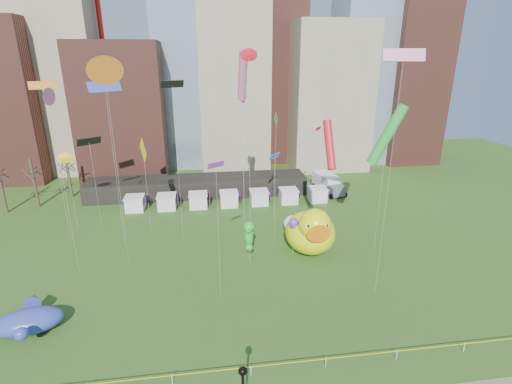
{
  "coord_description": "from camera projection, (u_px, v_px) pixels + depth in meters",
  "views": [
    {
      "loc": [
        -2.9,
        -23.2,
        23.5
      ],
      "look_at": [
        1.62,
        8.67,
        12.0
      ],
      "focal_mm": 27.0,
      "sensor_mm": 36.0,
      "label": 1
    }
  ],
  "objects": [
    {
      "name": "kite_12",
      "position": [
        143.0,
        151.0,
        49.74
      ],
      "size": [
        1.21,
        3.07,
        13.51
      ],
      "color": "silver",
      "rests_on": "ground"
    },
    {
      "name": "box_truck",
      "position": [
        328.0,
        183.0,
        69.5
      ],
      "size": [
        4.3,
        7.84,
        3.16
      ],
      "rotation": [
        0.0,
        0.0,
        0.22
      ],
      "color": "white",
      "rests_on": "ground"
    },
    {
      "name": "small_duck",
      "position": [
        296.0,
        224.0,
        53.18
      ],
      "size": [
        4.1,
        4.59,
        3.21
      ],
      "rotation": [
        0.0,
        0.0,
        0.36
      ],
      "color": "white",
      "rests_on": "ground"
    },
    {
      "name": "ground",
      "position": [
        251.0,
        375.0,
        29.91
      ],
      "size": [
        160.0,
        160.0,
        0.0
      ],
      "primitive_type": "plane",
      "color": "#385B1C",
      "rests_on": "ground"
    },
    {
      "name": "bare_trees",
      "position": [
        35.0,
        182.0,
        62.38
      ],
      "size": [
        8.44,
        6.44,
        8.5
      ],
      "color": "#382B21",
      "rests_on": "ground"
    },
    {
      "name": "kite_7",
      "position": [
        243.0,
        99.0,
        53.08
      ],
      "size": [
        0.61,
        3.56,
        18.44
      ],
      "color": "silver",
      "rests_on": "ground"
    },
    {
      "name": "kite_0",
      "position": [
        318.0,
        130.0,
        58.0
      ],
      "size": [
        1.28,
        1.46,
        13.29
      ],
      "color": "silver",
      "rests_on": "ground"
    },
    {
      "name": "vendor_tents",
      "position": [
        229.0,
        199.0,
        63.24
      ],
      "size": [
        33.24,
        2.8,
        2.4
      ],
      "color": "white",
      "rests_on": "ground"
    },
    {
      "name": "kite_15",
      "position": [
        216.0,
        167.0,
        34.79
      ],
      "size": [
        1.62,
        1.25,
        14.42
      ],
      "color": "silver",
      "rests_on": "ground"
    },
    {
      "name": "kite_5",
      "position": [
        105.0,
        87.0,
        44.32
      ],
      "size": [
        3.42,
        2.87,
        20.64
      ],
      "color": "silver",
      "rests_on": "ground"
    },
    {
      "name": "kite_4",
      "position": [
        66.0,
        158.0,
        51.43
      ],
      "size": [
        1.45,
        0.38,
        11.2
      ],
      "color": "silver",
      "rests_on": "ground"
    },
    {
      "name": "skyline",
      "position": [
        224.0,
        65.0,
        79.94
      ],
      "size": [
        101.0,
        23.0,
        68.0
      ],
      "color": "brown",
      "rests_on": "ground"
    },
    {
      "name": "kite_9",
      "position": [
        243.0,
        76.0,
        46.14
      ],
      "size": [
        1.08,
        3.59,
        24.15
      ],
      "color": "silver",
      "rests_on": "ground"
    },
    {
      "name": "kite_11",
      "position": [
        276.0,
        125.0,
        45.88
      ],
      "size": [
        0.84,
        1.69,
        17.16
      ],
      "color": "silver",
      "rests_on": "ground"
    },
    {
      "name": "kite_17",
      "position": [
        48.0,
        97.0,
        37.49
      ],
      "size": [
        0.41,
        1.73,
        20.52
      ],
      "color": "silver",
      "rests_on": "ground"
    },
    {
      "name": "kite_1",
      "position": [
        404.0,
        57.0,
        32.81
      ],
      "size": [
        3.51,
        1.38,
        24.02
      ],
      "color": "silver",
      "rests_on": "ground"
    },
    {
      "name": "kite_10",
      "position": [
        172.0,
        86.0,
        44.84
      ],
      "size": [
        2.7,
        1.42,
        20.72
      ],
      "color": "silver",
      "rests_on": "ground"
    },
    {
      "name": "kite_3",
      "position": [
        387.0,
        135.0,
        45.08
      ],
      "size": [
        4.44,
        1.67,
        18.31
      ],
      "color": "silver",
      "rests_on": "ground"
    },
    {
      "name": "kite_14",
      "position": [
        105.0,
        71.0,
        39.18
      ],
      "size": [
        2.29,
        2.27,
        23.44
      ],
      "color": "silver",
      "rests_on": "ground"
    },
    {
      "name": "kite_2",
      "position": [
        89.0,
        142.0,
        50.76
      ],
      "size": [
        2.79,
        2.31,
        13.22
      ],
      "color": "silver",
      "rests_on": "ground"
    },
    {
      "name": "kite_16",
      "position": [
        329.0,
        145.0,
        43.49
      ],
      "size": [
        1.14,
        3.28,
        16.65
      ],
      "color": "silver",
      "rests_on": "ground"
    },
    {
      "name": "pavilion",
      "position": [
        198.0,
        186.0,
        68.01
      ],
      "size": [
        38.0,
        6.0,
        3.2
      ],
      "primitive_type": "cube",
      "color": "black",
      "rests_on": "ground"
    },
    {
      "name": "caution_tape",
      "position": [
        251.0,
        368.0,
        29.69
      ],
      "size": [
        50.0,
        0.06,
        0.9
      ],
      "color": "white",
      "rests_on": "ground"
    },
    {
      "name": "big_duck",
      "position": [
        311.0,
        231.0,
        47.46
      ],
      "size": [
        6.74,
        8.74,
        6.57
      ],
      "rotation": [
        0.0,
        0.0,
        -0.07
      ],
      "color": "#F5FC0C",
      "rests_on": "ground"
    },
    {
      "name": "seahorse_purple",
      "position": [
        294.0,
        229.0,
        46.61
      ],
      "size": [
        1.41,
        1.65,
        5.08
      ],
      "rotation": [
        0.0,
        0.0,
        -0.2
      ],
      "color": "silver",
      "rests_on": "ground"
    },
    {
      "name": "kite_6",
      "position": [
        43.0,
        87.0,
        44.85
      ],
      "size": [
        3.04,
        1.35,
        20.61
      ],
      "color": "silver",
      "rests_on": "ground"
    },
    {
      "name": "seahorse_green",
      "position": [
        249.0,
        234.0,
        45.14
      ],
      "size": [
        1.53,
        1.77,
        5.25
      ],
      "rotation": [
        0.0,
        0.0,
        -0.23
      ],
      "color": "silver",
      "rests_on": "ground"
    },
    {
      "name": "whale_inflatable",
      "position": [
        29.0,
        320.0,
        34.4
      ],
      "size": [
        6.27,
        7.38,
        2.53
      ],
      "rotation": [
        0.0,
        0.0,
        0.23
      ],
      "color": "#423898",
      "rests_on": "ground"
    },
    {
      "name": "kite_8",
      "position": [
        249.0,
        58.0,
        37.57
      ],
      "size": [
        1.22,
        0.46,
        24.12
      ],
      "color": "silver",
      "rests_on": "ground"
    },
    {
      "name": "kite_13",
      "position": [
        275.0,
        156.0,
        55.8
      ],
      "size": [
        2.04,
        2.17,
        10.05
      ],
      "color": "silver",
      "rests_on": "ground"
    }
  ]
}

